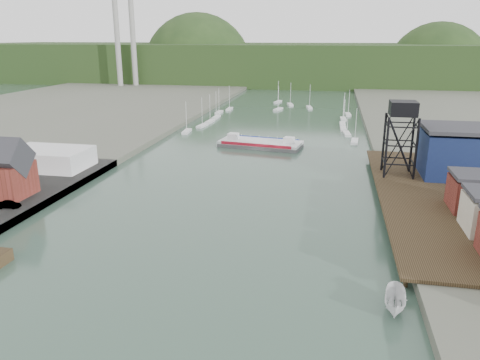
% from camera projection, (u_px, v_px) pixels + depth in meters
% --- Properties ---
extents(ground, '(600.00, 600.00, 0.00)m').
position_uv_depth(ground, '(146.00, 311.00, 55.38)').
color(ground, '#304B3D').
rests_on(ground, ground).
extents(east_pier, '(14.00, 70.00, 2.45)m').
position_uv_depth(east_pier, '(415.00, 195.00, 90.12)').
color(east_pier, black).
rests_on(east_pier, ground).
extents(white_shed, '(18.00, 12.00, 4.50)m').
position_uv_depth(white_shed, '(49.00, 158.00, 109.29)').
color(white_shed, silver).
rests_on(white_shed, west_quay).
extents(lift_tower, '(6.50, 6.50, 16.00)m').
position_uv_depth(lift_tower, '(403.00, 113.00, 98.63)').
color(lift_tower, black).
rests_on(lift_tower, east_pier).
extents(blue_shed, '(20.50, 14.50, 11.30)m').
position_uv_depth(blue_shed, '(471.00, 154.00, 100.24)').
color(blue_shed, '#0D1239').
rests_on(blue_shed, east_land).
extents(marina_sailboats, '(57.71, 92.65, 0.90)m').
position_uv_depth(marina_sailboats, '(280.00, 118.00, 185.05)').
color(marina_sailboats, silver).
rests_on(marina_sailboats, ground).
extents(smokestacks, '(11.20, 8.20, 60.00)m').
position_uv_depth(smokestacks, '(125.00, 38.00, 284.18)').
color(smokestacks, gray).
rests_on(smokestacks, ground).
extents(distant_hills, '(500.00, 120.00, 80.00)m').
position_uv_depth(distant_hills, '(301.00, 66.00, 335.53)').
color(distant_hills, '#1E3216').
rests_on(distant_hills, ground).
extents(chain_ferry, '(25.03, 13.06, 3.44)m').
position_uv_depth(chain_ferry, '(260.00, 143.00, 137.50)').
color(chain_ferry, '#525255').
rests_on(chain_ferry, ground).
extents(motorboat, '(3.31, 6.88, 2.56)m').
position_uv_depth(motorboat, '(395.00, 301.00, 55.06)').
color(motorboat, silver).
rests_on(motorboat, ground).
extents(car_west_b, '(4.14, 1.85, 1.32)m').
position_uv_depth(car_west_b, '(9.00, 205.00, 83.84)').
color(car_west_b, '#999999').
rests_on(car_west_b, west_quay).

